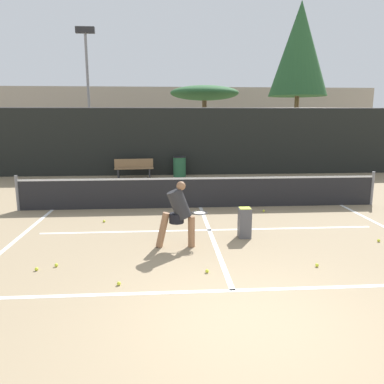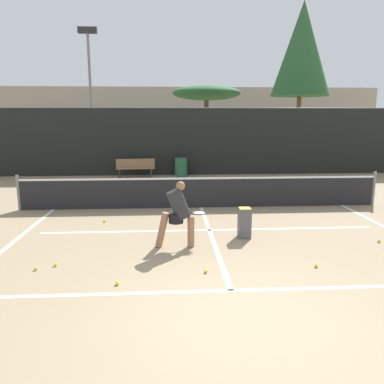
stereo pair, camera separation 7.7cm
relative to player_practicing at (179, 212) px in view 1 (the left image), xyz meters
name	(u,v)px [view 1 (the left image)]	position (x,y,z in m)	size (l,w,h in m)	color
ground_plane	(244,321)	(0.80, -3.08, -0.77)	(100.00, 100.00, 0.00)	#937F60
court_baseline_near	(233,290)	(0.80, -2.16, -0.77)	(11.00, 0.10, 0.01)	white
court_service_line	(209,230)	(0.80, 1.15, -0.77)	(8.25, 0.10, 0.01)	white
court_center_mark	(212,236)	(0.80, 0.69, -0.77)	(0.10, 5.69, 0.01)	white
court_sideline_left	(16,240)	(-3.71, 0.69, -0.77)	(0.10, 6.69, 0.01)	white
net	(201,191)	(0.80, 3.53, -0.26)	(11.09, 0.09, 1.07)	slate
fence_back	(188,142)	(0.80, 10.23, 0.82)	(24.00, 0.06, 3.19)	black
player_practicing	(179,212)	(0.00, 0.00, 0.00)	(1.15, 0.58, 1.45)	#8C6042
tennis_ball_scattered_0	(207,271)	(0.46, -1.42, -0.74)	(0.07, 0.07, 0.07)	#D1E033
tennis_ball_scattered_1	(119,283)	(-1.07, -1.83, -0.74)	(0.07, 0.07, 0.07)	#D1E033
tennis_ball_scattered_2	(56,265)	(-2.34, -0.95, -0.74)	(0.07, 0.07, 0.07)	#D1E033
tennis_ball_scattered_3	(196,211)	(0.61, 2.91, -0.74)	(0.07, 0.07, 0.07)	#D1E033
tennis_ball_scattered_4	(317,265)	(2.56, -1.29, -0.74)	(0.07, 0.07, 0.07)	#D1E033
tennis_ball_scattered_5	(264,211)	(2.62, 2.85, -0.74)	(0.07, 0.07, 0.07)	#D1E033
tennis_ball_scattered_6	(104,221)	(-1.93, 2.04, -0.74)	(0.07, 0.07, 0.07)	#D1E033
tennis_ball_scattered_7	(37,269)	(-2.65, -1.11, -0.74)	(0.07, 0.07, 0.07)	#D1E033
tennis_ball_scattered_8	(379,240)	(4.52, 0.00, -0.74)	(0.07, 0.07, 0.07)	#D1E033
ball_hopper	(245,222)	(1.55, 0.53, -0.40)	(0.28, 0.28, 0.71)	#4C4C51
courtside_bench	(134,167)	(-1.73, 9.50, -0.30)	(1.80, 0.52, 0.86)	olive
trash_bin	(180,166)	(0.38, 9.71, -0.30)	(0.61, 0.61, 0.94)	#28603D
parked_car	(197,155)	(1.53, 13.75, -0.18)	(1.78, 4.41, 1.39)	#B7B7BC
floodlight_mast	(88,77)	(-4.84, 15.78, 4.29)	(1.10, 0.24, 7.89)	slate
tree_west	(300,49)	(8.10, 16.13, 6.07)	(3.64, 3.64, 9.70)	brown
tree_mid	(204,94)	(2.19, 16.05, 3.39)	(4.24, 4.24, 4.65)	brown
building_far	(177,118)	(0.80, 27.43, 1.89)	(36.00, 2.40, 5.33)	gray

